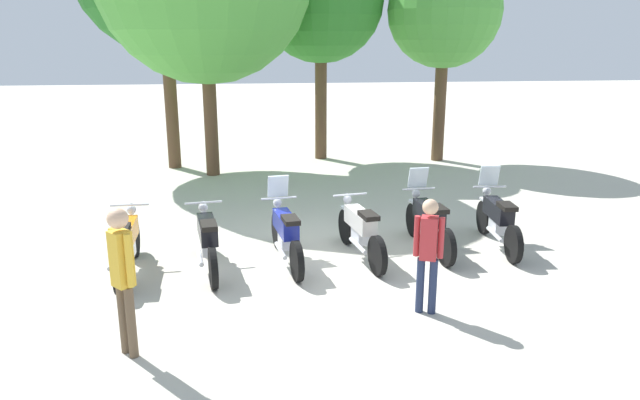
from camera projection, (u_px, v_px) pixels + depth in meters
ground_plane at (323, 258)px, 10.14m from camera, size 80.00×80.00×0.00m
motorcycle_0 at (127, 243)px, 9.40m from camera, size 0.62×2.19×0.99m
motorcycle_1 at (208, 240)px, 9.56m from camera, size 0.62×2.18×0.99m
motorcycle_2 at (286, 233)px, 9.84m from camera, size 0.62×2.18×1.37m
motorcycle_3 at (360, 229)px, 10.06m from camera, size 0.64×2.18×0.99m
motorcycle_4 at (428, 221)px, 10.46m from camera, size 0.62×2.19×1.37m
motorcycle_5 at (498, 219)px, 10.61m from camera, size 0.62×2.19×1.37m
person_0 at (428, 248)px, 7.91m from camera, size 0.40×0.28×1.61m
person_1 at (122, 270)px, 6.79m from camera, size 0.34×0.35×1.82m
tree_2 at (321, 0)px, 17.30m from camera, size 3.70×3.70×6.59m
tree_3 at (445, 11)px, 17.11m from camera, size 3.31×3.31×6.06m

